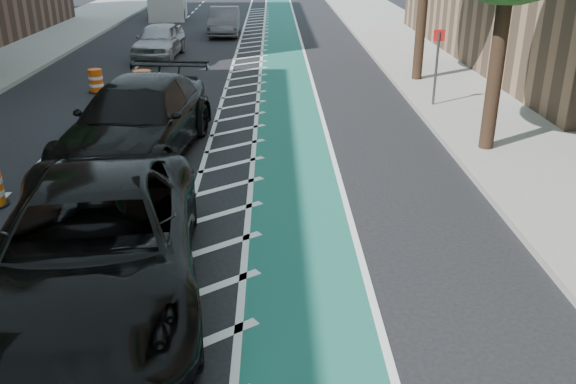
{
  "coord_description": "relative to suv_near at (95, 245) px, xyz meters",
  "views": [
    {
      "loc": [
        2.52,
        -6.82,
        5.13
      ],
      "look_at": [
        2.75,
        2.69,
        1.1
      ],
      "focal_mm": 38.0,
      "sensor_mm": 36.0,
      "label": 1
    }
  ],
  "objects": [
    {
      "name": "ground",
      "position": [
        0.14,
        -1.22,
        -0.9
      ],
      "size": [
        120.0,
        120.0,
        0.0
      ],
      "primitive_type": "plane",
      "color": "black",
      "rests_on": "ground"
    },
    {
      "name": "bike_lane",
      "position": [
        3.14,
        8.78,
        -0.9
      ],
      "size": [
        2.0,
        90.0,
        0.01
      ],
      "primitive_type": "cube",
      "color": "#1B5E54",
      "rests_on": "ground"
    },
    {
      "name": "buffer_strip",
      "position": [
        1.64,
        8.78,
        -0.9
      ],
      "size": [
        1.4,
        90.0,
        0.01
      ],
      "primitive_type": "cube",
      "color": "silver",
      "rests_on": "ground"
    },
    {
      "name": "sidewalk_right",
      "position": [
        9.64,
        8.78,
        -0.83
      ],
      "size": [
        5.0,
        90.0,
        0.15
      ],
      "primitive_type": "cube",
      "color": "gray",
      "rests_on": "ground"
    },
    {
      "name": "curb_right",
      "position": [
        7.19,
        8.78,
        -0.82
      ],
      "size": [
        0.12,
        90.0,
        0.16
      ],
      "primitive_type": "cube",
      "color": "gray",
      "rests_on": "ground"
    },
    {
      "name": "sign_post",
      "position": [
        7.74,
        10.78,
        0.45
      ],
      "size": [
        0.35,
        0.08,
        2.47
      ],
      "color": "#4C4C4C",
      "rests_on": "ground"
    },
    {
      "name": "suv_near",
      "position": [
        0.0,
        0.0,
        0.0
      ],
      "size": [
        3.85,
        6.85,
        1.81
      ],
      "primitive_type": "imported",
      "rotation": [
        0.0,
        0.0,
        0.13
      ],
      "color": "black",
      "rests_on": "ground"
    },
    {
      "name": "suv_far",
      "position": [
        -0.66,
        6.43,
        0.03
      ],
      "size": [
        3.41,
        6.71,
        1.87
      ],
      "primitive_type": "imported",
      "rotation": [
        0.0,
        0.0,
        -0.13
      ],
      "color": "black",
      "rests_on": "ground"
    },
    {
      "name": "car_silver",
      "position": [
        -2.45,
        19.88,
        -0.15
      ],
      "size": [
        2.05,
        4.56,
        1.52
      ],
      "primitive_type": "imported",
      "rotation": [
        0.0,
        0.0,
        -0.06
      ],
      "color": "#A2A1A7",
      "rests_on": "ground"
    },
    {
      "name": "car_grey",
      "position": [
        -0.01,
        26.55,
        -0.17
      ],
      "size": [
        1.63,
        4.51,
        1.48
      ],
      "primitive_type": "imported",
      "rotation": [
        0.0,
        0.0,
        0.01
      ],
      "color": "#555459",
      "rests_on": "ground"
    },
    {
      "name": "box_truck",
      "position": [
        -4.38,
        34.67,
        0.13
      ],
      "size": [
        2.99,
        5.63,
        2.25
      ],
      "rotation": [
        0.0,
        0.0,
        0.12
      ],
      "color": "silver",
      "rests_on": "ground"
    },
    {
      "name": "barrel_b",
      "position": [
        -1.66,
        12.04,
        -0.43
      ],
      "size": [
        0.74,
        0.74,
        1.01
      ],
      "color": "#FF570D",
      "rests_on": "ground"
    },
    {
      "name": "barrel_c",
      "position": [
        -3.56,
        13.28,
        -0.52
      ],
      "size": [
        0.6,
        0.6,
        0.82
      ],
      "color": "#E3510B",
      "rests_on": "ground"
    }
  ]
}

